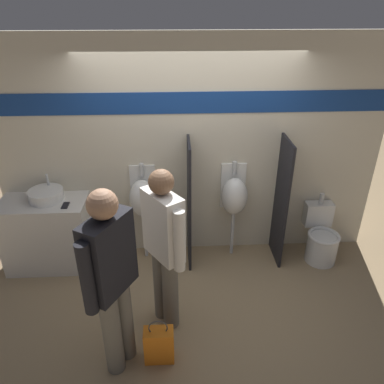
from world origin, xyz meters
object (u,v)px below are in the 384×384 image
Objects in this scene: shopping_bag at (159,345)px; cell_phone at (65,205)px; sink_basin at (46,195)px; person_with_lanyard at (112,278)px; toilet at (321,239)px; urinal_near_counter at (143,198)px; urinal_far at (234,196)px; person_in_vest at (164,245)px.

cell_phone is at bearing 128.05° from shopping_bag.
sink_basin is 2.16m from shopping_bag.
cell_phone is 0.08× the size of person_with_lanyard.
sink_basin is 3.40m from toilet.
cell_phone is at bearing -32.34° from sink_basin.
urinal_near_counter is 1.11m from urinal_far.
urinal_near_counter reaches higher than sink_basin.
person_in_vest is at bearing -154.07° from toilet.
urinal_far is at bearing 6.51° from cell_phone.
urinal_near_counter is 1.14m from person_in_vest.
urinal_far reaches higher than cell_phone.
person_with_lanyard reaches higher than sink_basin.
cell_phone is at bearing -173.49° from urinal_far.
toilet is at bearing 35.47° from shopping_bag.
urinal_near_counter is (0.86, 0.22, -0.06)m from cell_phone.
person_in_vest is at bearing -10.45° from person_with_lanyard.
person_with_lanyard is at bearing -94.91° from urinal_near_counter.
toilet is at bearing 1.22° from cell_phone.
shopping_bag is (-2.01, -1.43, -0.09)m from toilet.
urinal_near_counter is 2.58× the size of shopping_bag.
person_in_vest reaches higher than urinal_far.
cell_phone is 0.17× the size of toilet.
cell_phone is 0.89m from urinal_near_counter.
shopping_bag is at bearing 137.66° from person_in_vest.
sink_basin is 2.23m from urinal_far.
urinal_near_counter is at bearing 175.91° from toilet.
toilet is (3.33, -0.09, -0.68)m from sink_basin.
urinal_far is (1.11, 0.00, 0.00)m from urinal_near_counter.
sink_basin is 0.48× the size of toilet.
shopping_bag is (-0.90, -1.59, -0.66)m from urinal_far.
cell_phone is 0.11× the size of urinal_far.
person_in_vest reaches higher than urinal_near_counter.
shopping_bag is (1.07, -1.37, -0.72)m from cell_phone.
urinal_near_counter and urinal_far have the same top height.
person_in_vest is at bearing -75.99° from urinal_near_counter.
sink_basin reaches higher than toilet.
toilet is 2.85m from person_with_lanyard.
person_in_vest is (1.39, -1.04, -0.01)m from sink_basin.
toilet is at bearing -98.95° from person_in_vest.
sink_basin is 1.12m from urinal_near_counter.
person_in_vest is at bearing -127.08° from urinal_far.
person_with_lanyard reaches higher than person_in_vest.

